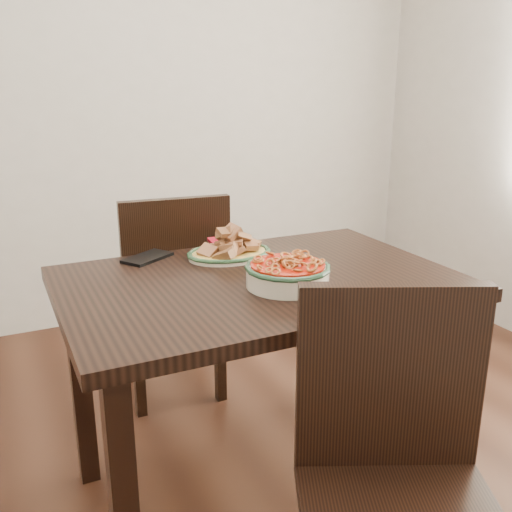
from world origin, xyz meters
name	(u,v)px	position (x,y,z in m)	size (l,w,h in m)	color
floor	(281,499)	(0.00, 0.00, 0.00)	(3.50, 3.50, 0.00)	#321A0F
wall_back	(129,83)	(0.00, 1.75, 1.30)	(3.50, 0.10, 2.60)	beige
dining_table	(259,310)	(-0.05, 0.08, 0.65)	(1.15, 0.76, 0.75)	black
chair_far	(173,288)	(-0.11, 0.76, 0.50)	(0.45, 0.45, 0.89)	black
chair_near	(397,472)	(-0.02, -0.56, 0.50)	(0.56, 0.56, 0.89)	black
fish_plate	(229,244)	(-0.05, 0.30, 0.79)	(0.27, 0.22, 0.11)	#F3E7CD
noodle_bowl	(288,271)	(-0.01, -0.03, 0.79)	(0.24, 0.24, 0.08)	beige
smartphone	(147,258)	(-0.30, 0.39, 0.76)	(0.16, 0.09, 0.01)	black
napkin	(228,241)	(0.02, 0.46, 0.76)	(0.13, 0.11, 0.01)	maroon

